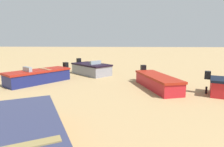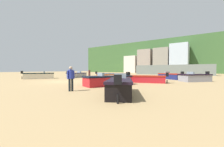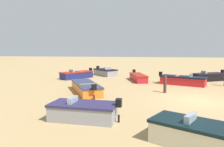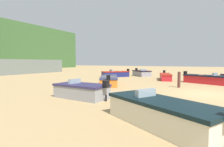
% 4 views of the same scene
% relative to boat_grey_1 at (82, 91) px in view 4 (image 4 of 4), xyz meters
% --- Properties ---
extents(ground_plane, '(160.00, 160.00, 0.00)m').
position_rel_boat_grey_1_xyz_m(ground_plane, '(5.06, -6.52, -0.44)').
color(ground_plane, tan).
extents(harbor_pier, '(19.53, 2.40, 2.69)m').
position_rel_boat_grey_1_xyz_m(harbor_pier, '(10.97, 23.48, 0.90)').
color(harbor_pier, slate).
rests_on(harbor_pier, ground).
extents(boat_grey_1, '(1.81, 3.66, 1.17)m').
position_rel_boat_grey_1_xyz_m(boat_grey_1, '(0.00, 0.00, 0.00)').
color(boat_grey_1, gray).
rests_on(boat_grey_1, ground).
extents(boat_grey_2, '(3.54, 3.62, 1.20)m').
position_rel_boat_grey_1_xyz_m(boat_grey_2, '(17.83, 2.48, 0.01)').
color(boat_grey_2, gray).
rests_on(boat_grey_2, ground).
extents(boat_orange_3, '(5.36, 3.90, 1.11)m').
position_rel_boat_grey_1_xyz_m(boat_orange_3, '(6.56, 1.84, -0.04)').
color(boat_orange_3, orange).
rests_on(boat_orange_3, ground).
extents(boat_cream_4, '(3.36, 4.45, 1.22)m').
position_rel_boat_grey_1_xyz_m(boat_cream_4, '(-2.42, -5.37, 0.02)').
color(boat_cream_4, beige).
rests_on(boat_cream_4, ground).
extents(boat_navy_5, '(4.13, 3.58, 1.16)m').
position_rel_boat_grey_1_xyz_m(boat_navy_5, '(14.57, 5.35, -0.01)').
color(boat_navy_5, navy).
rests_on(boat_navy_5, ground).
extents(boat_red_6, '(3.06, 4.62, 1.18)m').
position_rel_boat_grey_1_xyz_m(boat_red_6, '(11.83, -6.60, 0.00)').
color(boat_red_6, red).
rests_on(boat_red_6, ground).
extents(boat_red_7, '(4.28, 2.30, 1.09)m').
position_rel_boat_grey_1_xyz_m(boat_red_7, '(13.63, -2.11, -0.05)').
color(boat_red_7, '#B41D25').
rests_on(boat_red_7, ground).
extents(mooring_post_near_water, '(0.24, 0.24, 1.36)m').
position_rel_boat_grey_1_xyz_m(mooring_post_near_water, '(7.53, -4.55, 0.24)').
color(mooring_post_near_water, '#4E2B26').
rests_on(mooring_post_near_water, ground).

